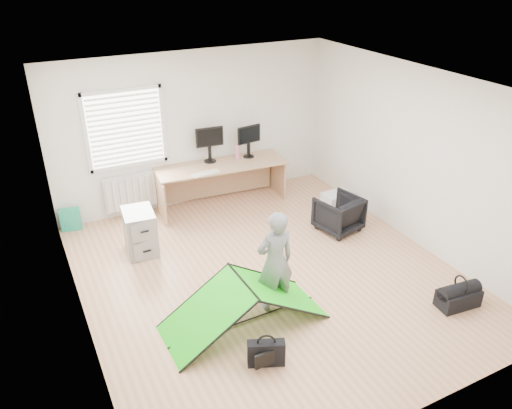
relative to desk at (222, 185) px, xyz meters
name	(u,v)px	position (x,y,z in m)	size (l,w,h in m)	color
ground	(269,275)	(-0.30, -2.33, -0.39)	(5.50, 5.50, 0.00)	tan
back_wall	(195,129)	(-0.30, 0.42, 0.96)	(5.00, 0.02, 2.70)	silver
window	(125,129)	(-1.50, 0.38, 1.16)	(1.20, 0.06, 1.20)	silver
radiator	(134,191)	(-1.50, 0.34, 0.06)	(1.00, 0.12, 0.60)	silver
desk	(222,185)	(0.00, 0.00, 0.00)	(2.30, 0.73, 0.78)	tan
filing_cabinet	(140,232)	(-1.73, -0.89, -0.05)	(0.44, 0.59, 0.69)	gray
monitor_left	(210,149)	(-0.12, 0.21, 0.63)	(0.49, 0.11, 0.47)	black
monitor_right	(249,146)	(0.59, 0.10, 0.61)	(0.46, 0.10, 0.44)	black
keyboard	(206,173)	(-0.39, -0.26, 0.40)	(0.47, 0.16, 0.02)	beige
thermos	(237,152)	(0.37, 0.10, 0.53)	(0.08, 0.08, 0.27)	#C06B87
office_chair	(338,214)	(1.33, -1.71, -0.09)	(0.64, 0.65, 0.60)	black
person	(275,261)	(-0.56, -2.98, 0.30)	(0.51, 0.33, 1.39)	slate
kite	(244,302)	(-1.05, -3.09, -0.08)	(2.01, 0.88, 0.62)	#1DD614
storage_crate	(336,200)	(1.79, -1.03, -0.26)	(0.49, 0.34, 0.27)	silver
tote_bag	(70,219)	(-2.59, 0.30, -0.20)	(0.31, 0.14, 0.37)	#21A17C
laptop_bag	(266,353)	(-1.14, -3.83, -0.23)	(0.42, 0.13, 0.31)	black
white_box	(187,332)	(-1.77, -2.99, -0.34)	(0.10, 0.10, 0.10)	silver
duffel_bag	(458,298)	(1.57, -4.05, -0.27)	(0.55, 0.28, 0.24)	black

